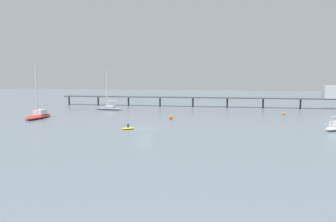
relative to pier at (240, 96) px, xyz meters
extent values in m
plane|color=slate|center=(-14.41, -46.20, -3.59)|extent=(400.00, 400.00, 0.00)
cube|color=#4C4C51|center=(-14.41, -0.99, -0.67)|extent=(86.46, 9.14, 0.30)
cylinder|color=#38332D|center=(-56.53, -3.89, -2.21)|extent=(0.50, 0.50, 2.77)
cylinder|color=#38332D|center=(-46.00, -3.17, -2.21)|extent=(0.50, 0.50, 2.77)
cylinder|color=#38332D|center=(-35.47, -2.44, -2.21)|extent=(0.50, 0.50, 2.77)
cylinder|color=#38332D|center=(-24.94, -1.72, -2.21)|extent=(0.50, 0.50, 2.77)
cylinder|color=#38332D|center=(-14.41, -0.99, -2.21)|extent=(0.50, 0.50, 2.77)
cylinder|color=#38332D|center=(-3.88, -0.27, -2.21)|extent=(0.50, 0.50, 2.77)
cylinder|color=#38332D|center=(6.65, 0.46, -2.21)|extent=(0.50, 0.50, 2.77)
cylinder|color=#38332D|center=(17.18, 1.18, -2.21)|extent=(0.50, 0.50, 2.77)
cube|color=silver|center=(25.00, 1.72, 1.35)|extent=(3.96, 3.96, 3.74)
ellipsoid|color=gray|center=(-35.37, -17.20, -3.23)|extent=(8.87, 3.26, 0.73)
cube|color=silver|center=(-34.68, -17.28, -2.55)|extent=(2.64, 1.87, 0.62)
cylinder|color=silver|center=(-35.80, -17.15, 2.38)|extent=(0.22, 0.22, 10.48)
cylinder|color=silver|center=(-34.00, -17.35, -0.98)|extent=(3.62, 0.59, 0.18)
cylinder|color=silver|center=(17.28, -40.15, -1.24)|extent=(2.15, 2.45, 0.17)
ellipsoid|color=red|center=(-41.48, -39.19, -3.18)|extent=(4.30, 10.06, 0.83)
cube|color=silver|center=(-41.60, -38.42, -2.26)|extent=(2.35, 2.92, 1.01)
cylinder|color=silver|center=(-41.40, -39.67, 2.71)|extent=(0.24, 0.24, 10.94)
cylinder|color=silver|center=(-41.75, -37.55, -0.79)|extent=(0.87, 4.28, 0.19)
ellipsoid|color=yellow|center=(-16.58, -48.25, -3.42)|extent=(2.44, 2.19, 0.35)
cylinder|color=navy|center=(-16.58, -48.25, -2.97)|extent=(0.50, 0.50, 0.55)
sphere|color=tan|center=(-16.58, -48.25, -2.57)|extent=(0.24, 0.24, 0.24)
sphere|color=orange|center=(-13.08, -32.98, -3.19)|extent=(0.82, 0.82, 0.82)
sphere|color=orange|center=(11.01, -17.67, -3.28)|extent=(0.64, 0.64, 0.64)
camera|label=1|loc=(4.12, -97.70, 4.88)|focal=33.67mm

